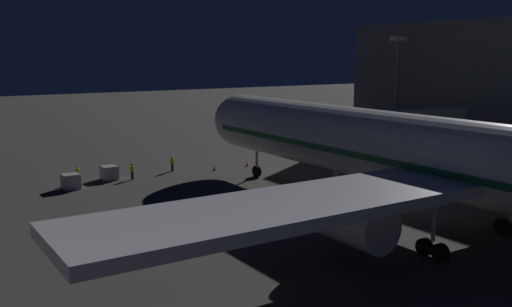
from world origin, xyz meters
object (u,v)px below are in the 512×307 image
object	(u,v)px
airliner_at_gate	(462,163)
traffic_cone_nose_starboard	(215,168)
apron_floodlight_mast	(397,84)
baggage_container_near_belt	(109,173)
baggage_container_far_row	(71,181)
ground_crew_marshaller_fwd	(132,171)
ground_crew_by_belt_loader	(78,173)
traffic_cone_nose_port	(247,164)
jet_bridge	(383,123)
ground_crew_under_port_wing	(172,163)

from	to	relation	value
airliner_at_gate	traffic_cone_nose_starboard	xyz separation A→B (m)	(2.20, -31.68, -5.43)
apron_floodlight_mast	baggage_container_near_belt	xyz separation A→B (m)	(39.42, -3.17, -8.43)
baggage_container_far_row	apron_floodlight_mast	bearing A→B (deg)	178.65
ground_crew_marshaller_fwd	traffic_cone_nose_starboard	distance (m)	9.73
airliner_at_gate	ground_crew_by_belt_loader	distance (m)	38.25
traffic_cone_nose_port	traffic_cone_nose_starboard	xyz separation A→B (m)	(4.40, 0.00, 0.00)
traffic_cone_nose_port	traffic_cone_nose_starboard	world-z (taller)	same
airliner_at_gate	apron_floodlight_mast	xyz separation A→B (m)	(-25.50, -30.37, 3.46)
baggage_container_near_belt	ground_crew_by_belt_loader	bearing A→B (deg)	-5.49
traffic_cone_nose_port	baggage_container_near_belt	bearing A→B (deg)	-6.58
ground_crew_by_belt_loader	traffic_cone_nose_starboard	xyz separation A→B (m)	(-14.96, 2.17, -0.71)
airliner_at_gate	ground_crew_by_belt_loader	world-z (taller)	airliner_at_gate
airliner_at_gate	ground_crew_by_belt_loader	size ratio (longest dim) A/B	36.75
ground_crew_by_belt_loader	traffic_cone_nose_starboard	bearing A→B (deg)	171.75
jet_bridge	ground_crew_under_port_wing	bearing A→B (deg)	-39.30
baggage_container_near_belt	traffic_cone_nose_starboard	bearing A→B (deg)	170.99
apron_floodlight_mast	traffic_cone_nose_port	world-z (taller)	apron_floodlight_mast
ground_crew_by_belt_loader	ground_crew_under_port_wing	xyz separation A→B (m)	(-10.69, -0.04, -0.02)
airliner_at_gate	traffic_cone_nose_port	world-z (taller)	airliner_at_gate
airliner_at_gate	ground_crew_marshaller_fwd	xyz separation A→B (m)	(11.89, -32.18, -4.76)
jet_bridge	baggage_container_far_row	bearing A→B (deg)	-22.22
apron_floodlight_mast	ground_crew_by_belt_loader	xyz separation A→B (m)	(42.66, -3.48, -8.18)
baggage_container_near_belt	traffic_cone_nose_starboard	xyz separation A→B (m)	(-11.72, 1.86, -0.45)
airliner_at_gate	ground_crew_under_port_wing	distance (m)	34.83
jet_bridge	ground_crew_under_port_wing	xyz separation A→B (m)	(18.11, -14.82, -4.85)
traffic_cone_nose_starboard	apron_floodlight_mast	bearing A→B (deg)	177.29
baggage_container_far_row	traffic_cone_nose_port	distance (m)	20.77
ground_crew_by_belt_loader	ground_crew_marshaller_fwd	xyz separation A→B (m)	(-5.27, 1.67, -0.03)
ground_crew_marshaller_fwd	traffic_cone_nose_port	distance (m)	14.12
airliner_at_gate	traffic_cone_nose_port	xyz separation A→B (m)	(-2.20, -31.68, -5.43)
baggage_container_far_row	jet_bridge	bearing A→B (deg)	157.78
jet_bridge	ground_crew_by_belt_loader	xyz separation A→B (m)	(28.80, -14.78, -4.83)
jet_bridge	traffic_cone_nose_starboard	bearing A→B (deg)	-42.35
apron_floodlight_mast	traffic_cone_nose_starboard	xyz separation A→B (m)	(27.70, -1.31, -8.89)
airliner_at_gate	ground_crew_by_belt_loader	bearing A→B (deg)	-63.12
baggage_container_near_belt	ground_crew_by_belt_loader	distance (m)	3.26
baggage_container_far_row	traffic_cone_nose_starboard	size ratio (longest dim) A/B	3.00
baggage_container_near_belt	jet_bridge	bearing A→B (deg)	150.48
jet_bridge	ground_crew_marshaller_fwd	xyz separation A→B (m)	(23.53, -13.11, -4.86)
apron_floodlight_mast	airliner_at_gate	bearing A→B (deg)	49.98
apron_floodlight_mast	baggage_container_far_row	world-z (taller)	apron_floodlight_mast
ground_crew_marshaller_fwd	traffic_cone_nose_port	bearing A→B (deg)	177.99
apron_floodlight_mast	baggage_container_near_belt	bearing A→B (deg)	-4.60
ground_crew_under_port_wing	apron_floodlight_mast	bearing A→B (deg)	173.72
ground_crew_marshaller_fwd	ground_crew_under_port_wing	world-z (taller)	ground_crew_under_port_wing
baggage_container_near_belt	ground_crew_marshaller_fwd	size ratio (longest dim) A/B	0.96
ground_crew_marshaller_fwd	ground_crew_under_port_wing	bearing A→B (deg)	-162.47
jet_bridge	ground_crew_by_belt_loader	bearing A→B (deg)	-27.17
baggage_container_far_row	traffic_cone_nose_port	size ratio (longest dim) A/B	3.00
ground_crew_by_belt_loader	baggage_container_far_row	bearing A→B (deg)	60.25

